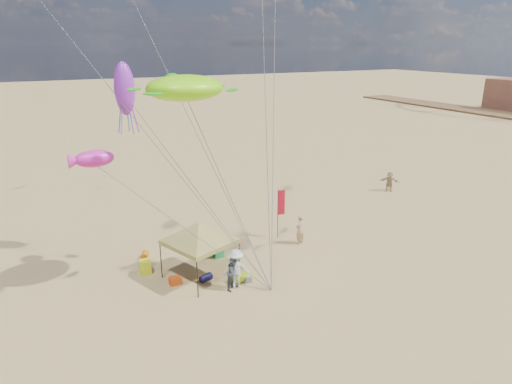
% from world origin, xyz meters
% --- Properties ---
extents(ground, '(280.00, 280.00, 0.00)m').
position_xyz_m(ground, '(0.00, 0.00, 0.00)').
color(ground, tan).
rests_on(ground, ground).
extents(canopy_tent, '(5.07, 5.07, 3.33)m').
position_xyz_m(canopy_tent, '(-2.91, 3.23, 2.77)').
color(canopy_tent, black).
rests_on(canopy_tent, ground).
extents(feather_flag, '(0.45, 0.08, 2.96)m').
position_xyz_m(feather_flag, '(2.91, 5.56, 1.98)').
color(feather_flag, black).
rests_on(feather_flag, ground).
extents(cooler_red, '(0.54, 0.38, 0.38)m').
position_xyz_m(cooler_red, '(-4.26, 3.11, 0.19)').
color(cooler_red, '#CF4B10').
rests_on(cooler_red, ground).
extents(cooler_blue, '(0.54, 0.38, 0.38)m').
position_xyz_m(cooler_blue, '(-0.68, 6.55, 0.19)').
color(cooler_blue, '#13139C').
rests_on(cooler_blue, ground).
extents(bag_navy, '(0.69, 0.54, 0.36)m').
position_xyz_m(bag_navy, '(-2.85, 2.73, 0.18)').
color(bag_navy, '#0E0E3E').
rests_on(bag_navy, ground).
extents(bag_orange, '(0.54, 0.69, 0.36)m').
position_xyz_m(bag_orange, '(-4.87, 6.47, 0.18)').
color(bag_orange, '#CD670B').
rests_on(bag_orange, ground).
extents(chair_green, '(0.50, 0.50, 0.70)m').
position_xyz_m(chair_green, '(-1.31, 4.88, 0.35)').
color(chair_green, green).
rests_on(chair_green, ground).
extents(chair_yellow, '(0.50, 0.50, 0.70)m').
position_xyz_m(chair_yellow, '(-5.24, 4.82, 0.35)').
color(chair_yellow, '#DDF11A').
rests_on(chair_yellow, ground).
extents(crate_grey, '(0.34, 0.30, 0.28)m').
position_xyz_m(crate_grey, '(-1.12, 1.71, 0.14)').
color(crate_grey, slate).
rests_on(crate_grey, ground).
extents(beach_cart, '(0.90, 0.50, 0.24)m').
position_xyz_m(beach_cart, '(-1.42, 1.97, 0.20)').
color(beach_cart, '#D0EE1A').
rests_on(beach_cart, ground).
extents(person_near_a, '(0.76, 0.66, 1.74)m').
position_xyz_m(person_near_a, '(3.45, 4.30, 0.87)').
color(person_near_a, tan).
rests_on(person_near_a, ground).
extents(person_near_b, '(1.02, 0.96, 1.66)m').
position_xyz_m(person_near_b, '(-1.93, 1.46, 0.83)').
color(person_near_b, '#3B4750').
rests_on(person_near_b, ground).
extents(person_near_c, '(1.40, 1.10, 1.91)m').
position_xyz_m(person_near_c, '(-1.78, 1.54, 0.95)').
color(person_near_c, silver).
rests_on(person_near_c, ground).
extents(person_far_c, '(1.33, 1.38, 1.57)m').
position_xyz_m(person_far_c, '(14.82, 9.26, 0.79)').
color(person_far_c, tan).
rests_on(person_far_c, ground).
extents(turtle_kite, '(3.43, 2.82, 1.09)m').
position_xyz_m(turtle_kite, '(-3.39, 2.84, 9.10)').
color(turtle_kite, '#8EFF0D').
rests_on(turtle_kite, ground).
extents(fish_kite, '(1.63, 0.87, 0.71)m').
position_xyz_m(fish_kite, '(-7.17, 3.64, 6.35)').
color(fish_kite, '#DB22AD').
rests_on(fish_kite, ground).
extents(squid_kite, '(1.25, 1.25, 2.57)m').
position_xyz_m(squid_kite, '(-4.95, 7.37, 8.77)').
color(squid_kite, purple).
rests_on(squid_kite, ground).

